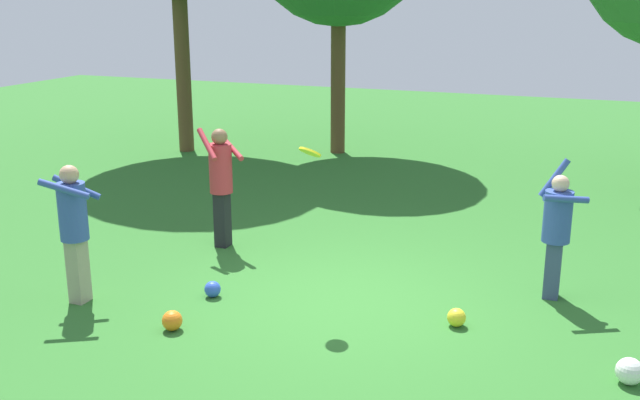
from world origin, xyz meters
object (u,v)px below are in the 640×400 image
at_px(ball_orange, 172,321).
at_px(person_thrower, 557,226).
at_px(frisbee, 310,152).
at_px(ball_blue, 213,289).
at_px(ball_yellow, 456,317).
at_px(ball_white, 630,371).
at_px(person_bystander, 221,177).
at_px(person_catcher, 74,222).

bearing_deg(ball_orange, person_thrower, 32.90).
distance_m(frisbee, ball_orange, 2.48).
bearing_deg(frisbee, ball_blue, -169.25).
distance_m(ball_blue, ball_yellow, 3.03).
height_order(person_thrower, frisbee, frisbee).
bearing_deg(ball_blue, ball_white, -4.86).
xyz_separation_m(ball_white, ball_blue, (-4.84, 0.41, -0.03)).
bearing_deg(frisbee, person_bystander, 143.06).
bearing_deg(ball_blue, ball_yellow, 5.05).
bearing_deg(frisbee, ball_yellow, 1.06).
height_order(ball_white, ball_yellow, ball_white).
height_order(person_catcher, ball_orange, person_catcher).
relative_size(ball_white, ball_blue, 1.31).
height_order(person_thrower, ball_white, person_thrower).
bearing_deg(ball_white, ball_orange, -173.00).
bearing_deg(ball_yellow, person_thrower, 53.42).
bearing_deg(ball_orange, person_catcher, 169.10).
distance_m(person_thrower, ball_white, 2.28).
xyz_separation_m(person_bystander, ball_white, (5.65, -2.17, -0.94)).
distance_m(person_thrower, ball_yellow, 1.78).
height_order(ball_orange, ball_blue, ball_orange).
relative_size(person_bystander, ball_orange, 7.69).
bearing_deg(person_bystander, frisbee, 0.00).
bearing_deg(ball_white, ball_blue, 175.14).
height_order(person_thrower, ball_blue, person_thrower).
relative_size(frisbee, ball_blue, 1.67).
bearing_deg(person_bystander, ball_yellow, 15.56).
bearing_deg(ball_yellow, person_bystander, 158.62).
relative_size(person_catcher, ball_white, 6.42).
distance_m(person_thrower, person_catcher, 5.86).
distance_m(person_catcher, ball_orange, 1.78).
relative_size(person_thrower, ball_white, 6.45).
xyz_separation_m(ball_white, ball_yellow, (-1.82, 0.68, -0.03)).
height_order(person_thrower, person_catcher, person_thrower).
relative_size(ball_orange, ball_yellow, 1.08).
relative_size(person_catcher, person_bystander, 0.97).
bearing_deg(ball_orange, ball_white, 7.00).
bearing_deg(ball_yellow, ball_white, -20.39).
height_order(ball_blue, ball_yellow, ball_yellow).
distance_m(person_catcher, ball_blue, 1.87).
xyz_separation_m(person_thrower, ball_white, (0.89, -1.94, -0.80)).
height_order(person_bystander, ball_orange, person_bystander).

